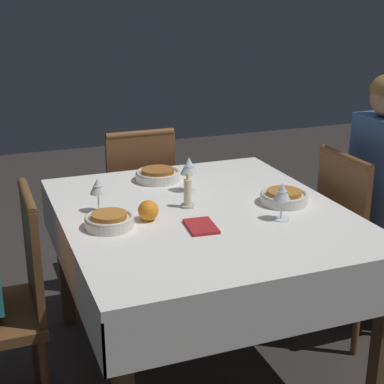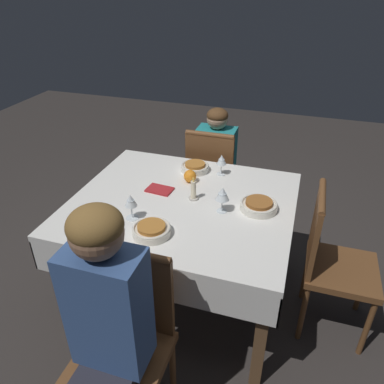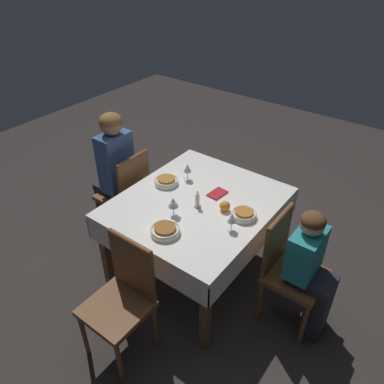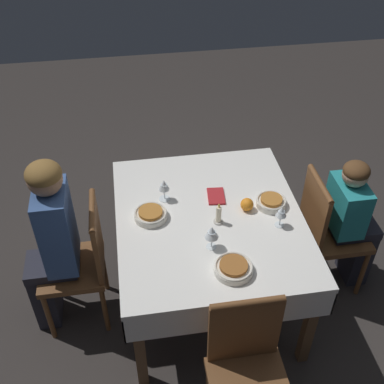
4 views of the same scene
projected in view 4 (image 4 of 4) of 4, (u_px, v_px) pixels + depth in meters
The scene contains 16 objects.
ground_plane at pixel (207, 294), 3.37m from camera, with size 8.00×8.00×0.00m, color #332D2B.
dining_table at pixel (209, 227), 2.94m from camera, with size 1.28×1.12×0.74m.
chair_south at pixel (82, 259), 2.94m from camera, with size 0.40×0.40×0.91m.
chair_north at pixel (327, 228), 3.15m from camera, with size 0.40×0.40×0.91m.
chair_east at pixel (248, 370), 2.38m from camera, with size 0.40×0.40×0.91m.
person_adult_denim at pixel (51, 239), 2.79m from camera, with size 0.30×0.34×1.25m.
person_child_teal at pixel (352, 219), 3.13m from camera, with size 0.30×0.33×1.02m.
bowl_south at pixel (151, 214), 2.86m from camera, with size 0.20×0.20×0.06m.
wine_glass_south at pixel (164, 186), 2.94m from camera, with size 0.07×0.07×0.15m.
bowl_north at pixel (271, 202), 2.95m from camera, with size 0.19×0.19×0.06m.
wine_glass_north at pixel (281, 212), 2.76m from camera, with size 0.06×0.06×0.14m.
bowl_east at pixel (233, 268), 2.54m from camera, with size 0.21×0.21×0.06m.
wine_glass_east at pixel (212, 233), 2.62m from camera, with size 0.08×0.08×0.15m.
candle_centerpiece at pixel (219, 216), 2.82m from camera, with size 0.06×0.06×0.14m.
orange_fruit at pixel (247, 204), 2.91m from camera, with size 0.08×0.08×0.08m, color orange.
napkin_red_folded at pixel (216, 196), 3.02m from camera, with size 0.17×0.12×0.01m.
Camera 4 is at (2.07, -0.43, 2.72)m, focal length 45.00 mm.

